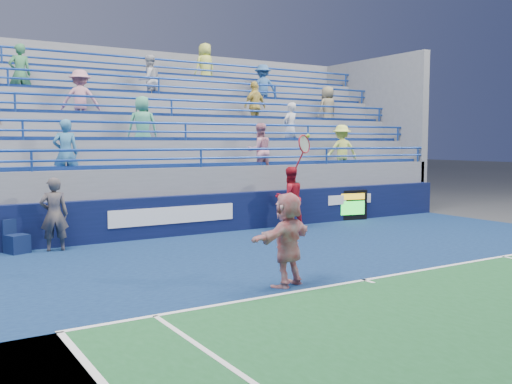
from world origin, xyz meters
TOP-DOWN VIEW (x-y plane):
  - ground at (0.00, 0.00)m, footprint 120.00×120.00m
  - sponsor_wall at (0.00, 6.50)m, footprint 18.00×0.32m
  - bleacher_stand at (0.00, 10.27)m, footprint 18.00×5.61m
  - serve_speed_board at (5.11, 6.39)m, footprint 1.43×0.43m
  - judge_chair at (-4.98, 6.17)m, footprint 0.58×0.59m
  - tennis_player at (-1.42, 0.45)m, footprint 1.63×0.99m
  - line_judge at (-4.17, 5.98)m, footprint 0.69×0.51m
  - ball_girl at (2.46, 5.87)m, footprint 0.98×0.81m

SIDE VIEW (x-z plane):
  - ground at x=0.00m, z-range 0.00..0.00m
  - judge_chair at x=-4.98m, z-range -0.14..0.65m
  - serve_speed_board at x=5.11m, z-range 0.00..0.99m
  - sponsor_wall at x=0.00m, z-range 0.00..1.10m
  - tennis_player at x=-1.42m, z-range -0.50..2.19m
  - line_judge at x=-4.17m, z-range 0.00..1.74m
  - ball_girl at x=2.46m, z-range 0.00..1.84m
  - bleacher_stand at x=0.00m, z-range -1.52..4.61m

